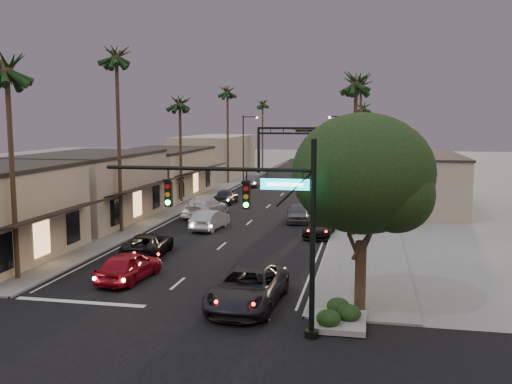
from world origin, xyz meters
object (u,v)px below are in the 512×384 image
at_px(palm_ra, 356,77).
at_px(oncoming_red, 129,266).
at_px(palm_lb, 116,52).
at_px(palm_lc, 180,99).
at_px(streetlight_left, 245,143).
at_px(palm_rc, 363,105).
at_px(palm_ld, 227,89).
at_px(oncoming_pickup, 148,244).
at_px(arch, 306,138).
at_px(streetlight_right, 344,149).
at_px(palm_la, 6,61).
at_px(palm_rb, 361,81).
at_px(corner_tree, 365,179).
at_px(palm_far, 263,101).
at_px(traffic_signal, 264,209).
at_px(curbside_near, 248,288).
at_px(oncoming_silver, 210,220).
at_px(curbside_black, 320,227).

height_order(palm_ra, oncoming_red, palm_ra).
distance_m(palm_lb, palm_lc, 14.30).
bearing_deg(streetlight_left, palm_rc, 21.14).
bearing_deg(palm_lc, palm_ld, 90.00).
xyz_separation_m(oncoming_red, oncoming_pickup, (-1.14, 5.50, -0.08)).
height_order(arch, palm_lb, palm_lb).
bearing_deg(palm_lb, palm_ra, 6.63).
bearing_deg(streetlight_right, streetlight_left, 136.79).
xyz_separation_m(palm_la, palm_rb, (17.20, 35.00, 0.97)).
bearing_deg(corner_tree, streetlight_right, 93.89).
bearing_deg(palm_lc, palm_la, -90.00).
height_order(corner_tree, palm_rc, palm_rc).
relative_size(corner_tree, arch, 0.58).
bearing_deg(streetlight_left, palm_ra, -65.46).
distance_m(arch, palm_far, 12.96).
height_order(traffic_signal, palm_far, palm_far).
xyz_separation_m(palm_lc, palm_far, (0.30, 42.00, 0.97)).
height_order(palm_ra, palm_rb, palm_rb).
relative_size(corner_tree, curbside_near, 1.41).
relative_size(palm_ra, curbside_near, 2.12).
bearing_deg(oncoming_silver, palm_rb, -113.34).
distance_m(traffic_signal, streetlight_left, 55.45).
xyz_separation_m(palm_lc, palm_ra, (17.20, -12.00, 0.97)).
xyz_separation_m(streetlight_right, palm_lc, (-15.52, -9.00, 5.14)).
bearing_deg(palm_rc, palm_lc, -121.56).
bearing_deg(arch, palm_ra, -79.41).
height_order(palm_lb, curbside_near, palm_lb).
relative_size(arch, curbside_near, 2.44).
relative_size(corner_tree, palm_rc, 0.72).
distance_m(arch, palm_lb, 49.39).
height_order(streetlight_right, palm_far, palm_far).
xyz_separation_m(arch, palm_lc, (-8.60, -34.00, 4.94)).
bearing_deg(oncoming_silver, palm_lc, -55.55).
xyz_separation_m(traffic_signal, palm_rc, (2.91, 60.00, 5.39)).
height_order(palm_la, palm_ra, same).
bearing_deg(oncoming_silver, streetlight_right, -108.36).
relative_size(oncoming_pickup, curbside_near, 0.82).
bearing_deg(palm_lb, palm_far, 89.69).
bearing_deg(curbside_black, palm_lc, 144.60).
xyz_separation_m(palm_rb, palm_rc, (0.00, 20.00, -1.95)).
bearing_deg(oncoming_red, streetlight_left, -78.77).
distance_m(palm_far, curbside_black, 57.27).
bearing_deg(streetlight_left, oncoming_red, -85.00).
distance_m(palm_far, oncoming_pickup, 63.50).
distance_m(palm_lb, oncoming_red, 18.31).
bearing_deg(curbside_near, oncoming_red, 161.10).
xyz_separation_m(streetlight_right, palm_rb, (1.68, -1.00, 7.09)).
xyz_separation_m(corner_tree, arch, (-9.48, 62.55, -0.45)).
bearing_deg(palm_rc, oncoming_red, -101.86).
xyz_separation_m(corner_tree, streetlight_left, (-16.40, 50.55, -0.65)).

